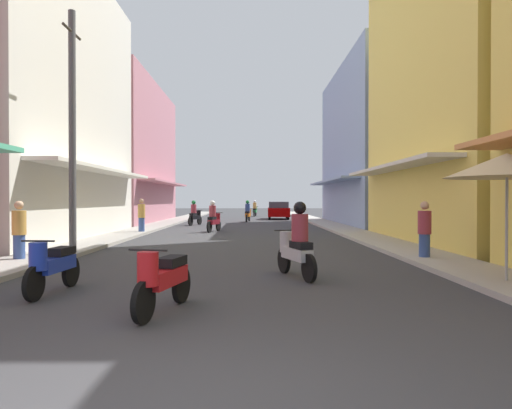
# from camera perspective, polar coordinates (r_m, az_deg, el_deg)

# --- Properties ---
(ground_plane) EXTENTS (119.27, 119.27, 0.00)m
(ground_plane) POSITION_cam_1_polar(r_m,az_deg,el_deg) (26.30, -1.52, -2.92)
(ground_plane) COLOR #38383A
(sidewalk_left) EXTENTS (1.68, 62.21, 0.12)m
(sidewalk_left) POSITION_cam_1_polar(r_m,az_deg,el_deg) (26.90, -12.80, -2.72)
(sidewalk_left) COLOR #9E9991
(sidewalk_left) RESTS_ON ground
(sidewalk_right) EXTENTS (1.68, 62.21, 0.12)m
(sidewalk_right) POSITION_cam_1_polar(r_m,az_deg,el_deg) (26.73, 9.82, -2.74)
(sidewalk_right) COLOR #ADA89E
(sidewalk_right) RESTS_ON ground
(building_left_mid) EXTENTS (7.05, 12.37, 11.22)m
(building_left_mid) POSITION_cam_1_polar(r_m,az_deg,el_deg) (21.12, -27.97, 11.42)
(building_left_mid) COLOR silver
(building_left_mid) RESTS_ON ground
(building_left_far) EXTENTS (7.05, 13.77, 9.65)m
(building_left_far) POSITION_cam_1_polar(r_m,az_deg,el_deg) (33.50, -17.18, 6.07)
(building_left_far) COLOR #B7727F
(building_left_far) RESTS_ON ground
(building_right_mid) EXTENTS (7.05, 10.55, 15.04)m
(building_right_mid) POSITION_cam_1_polar(r_m,az_deg,el_deg) (19.57, 27.14, 18.09)
(building_right_mid) COLOR #EFD159
(building_right_mid) RESTS_ON ground
(building_right_far) EXTENTS (7.05, 13.53, 10.16)m
(building_right_far) POSITION_cam_1_polar(r_m,az_deg,el_deg) (30.66, 15.95, 7.06)
(building_right_far) COLOR #8CA5CC
(building_right_far) RESTS_ON ground
(motorbike_green) EXTENTS (0.56, 1.80, 1.58)m
(motorbike_green) POSITION_cam_1_polar(r_m,az_deg,el_deg) (43.74, -0.13, -0.59)
(motorbike_green) COLOR black
(motorbike_green) RESTS_ON ground
(motorbike_red) EXTENTS (0.66, 1.78, 0.96)m
(motorbike_red) POSITION_cam_1_polar(r_m,az_deg,el_deg) (6.63, -11.70, -9.06)
(motorbike_red) COLOR black
(motorbike_red) RESTS_ON ground
(motorbike_black) EXTENTS (0.77, 1.73, 1.58)m
(motorbike_black) POSITION_cam_1_polar(r_m,az_deg,el_deg) (28.80, -7.71, -1.21)
(motorbike_black) COLOR black
(motorbike_black) RESTS_ON ground
(motorbike_blue) EXTENTS (0.55, 1.81, 0.96)m
(motorbike_blue) POSITION_cam_1_polar(r_m,az_deg,el_deg) (8.53, -24.30, -6.93)
(motorbike_blue) COLOR black
(motorbike_blue) RESTS_ON ground
(motorbike_orange) EXTENTS (0.56, 1.80, 1.58)m
(motorbike_orange) POSITION_cam_1_polar(r_m,az_deg,el_deg) (33.02, -1.03, -0.98)
(motorbike_orange) COLOR black
(motorbike_orange) RESTS_ON ground
(motorbike_silver) EXTENTS (0.76, 1.74, 1.58)m
(motorbike_silver) POSITION_cam_1_polar(r_m,az_deg,el_deg) (9.40, 5.10, -4.96)
(motorbike_silver) COLOR black
(motorbike_silver) RESTS_ON ground
(motorbike_maroon) EXTENTS (0.70, 1.76, 1.58)m
(motorbike_maroon) POSITION_cam_1_polar(r_m,az_deg,el_deg) (22.78, -5.35, -1.69)
(motorbike_maroon) COLOR black
(motorbike_maroon) RESTS_ON ground
(parked_car) EXTENTS (1.90, 4.16, 1.45)m
(parked_car) POSITION_cam_1_polar(r_m,az_deg,el_deg) (37.68, 2.85, -0.73)
(parked_car) COLOR #8C0000
(parked_car) RESTS_ON ground
(pedestrian_far) EXTENTS (0.34, 0.34, 1.67)m
(pedestrian_far) POSITION_cam_1_polar(r_m,az_deg,el_deg) (21.95, -14.24, -1.46)
(pedestrian_far) COLOR #334C8C
(pedestrian_far) RESTS_ON ground
(pedestrian_midway) EXTENTS (0.34, 0.34, 1.58)m
(pedestrian_midway) POSITION_cam_1_polar(r_m,az_deg,el_deg) (12.62, 20.48, -3.21)
(pedestrian_midway) COLOR #334C8C
(pedestrian_midway) RESTS_ON ground
(pedestrian_crossing) EXTENTS (0.34, 0.34, 1.59)m
(pedestrian_crossing) POSITION_cam_1_polar(r_m,az_deg,el_deg) (12.94, -27.70, -3.11)
(pedestrian_crossing) COLOR #334C8C
(pedestrian_crossing) RESTS_ON ground
(vendor_umbrella) EXTENTS (2.23, 2.23, 2.48)m
(vendor_umbrella) POSITION_cam_1_polar(r_m,az_deg,el_deg) (9.59, 29.10, 4.33)
(vendor_umbrella) COLOR #99999E
(vendor_umbrella) RESTS_ON ground
(utility_pole) EXTENTS (0.20, 1.20, 6.99)m
(utility_pole) POSITION_cam_1_polar(r_m,az_deg,el_deg) (14.03, -22.16, 8.58)
(utility_pole) COLOR #4C4C4F
(utility_pole) RESTS_ON ground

